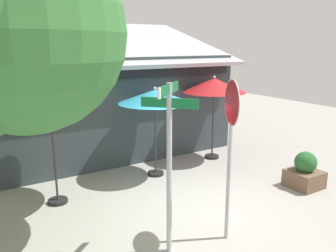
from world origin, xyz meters
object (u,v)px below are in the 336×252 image
at_px(patio_umbrella_teal_center, 155,97).
at_px(patio_umbrella_mustard_left, 49,94).
at_px(street_sign_post, 169,151).
at_px(sidewalk_planter, 305,172).
at_px(stop_sign, 231,130).
at_px(patio_umbrella_crimson_right, 214,86).

bearing_deg(patio_umbrella_teal_center, patio_umbrella_mustard_left, -173.45).
height_order(street_sign_post, sidewalk_planter, street_sign_post).
bearing_deg(patio_umbrella_teal_center, sidewalk_planter, -44.02).
bearing_deg(street_sign_post, patio_umbrella_teal_center, 63.97).
distance_m(stop_sign, patio_umbrella_crimson_right, 4.64).
bearing_deg(sidewalk_planter, street_sign_post, -172.76).
distance_m(patio_umbrella_mustard_left, patio_umbrella_crimson_right, 5.05).
distance_m(stop_sign, patio_umbrella_mustard_left, 3.91).
bearing_deg(street_sign_post, patio_umbrella_mustard_left, 111.78).
height_order(stop_sign, patio_umbrella_mustard_left, stop_sign).
relative_size(stop_sign, patio_umbrella_crimson_right, 1.14).
bearing_deg(street_sign_post, patio_umbrella_crimson_right, 42.97).
relative_size(street_sign_post, patio_umbrella_crimson_right, 1.13).
relative_size(street_sign_post, sidewalk_planter, 3.18).
bearing_deg(patio_umbrella_crimson_right, sidewalk_planter, -79.90).
distance_m(street_sign_post, patio_umbrella_teal_center, 3.63).
height_order(patio_umbrella_crimson_right, sidewalk_planter, patio_umbrella_crimson_right).
bearing_deg(patio_umbrella_teal_center, street_sign_post, -116.03).
xyz_separation_m(stop_sign, sidewalk_planter, (3.24, 0.76, -1.70)).
distance_m(stop_sign, patio_umbrella_teal_center, 3.48).
distance_m(street_sign_post, patio_umbrella_crimson_right, 5.26).
height_order(street_sign_post, patio_umbrella_crimson_right, street_sign_post).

